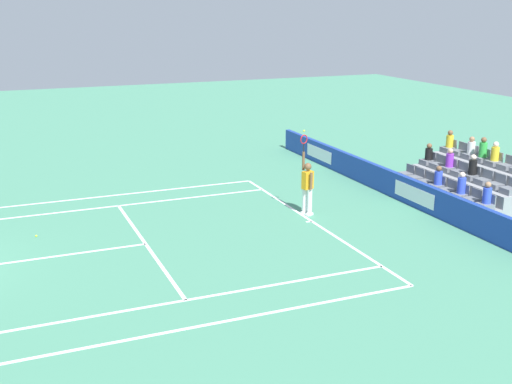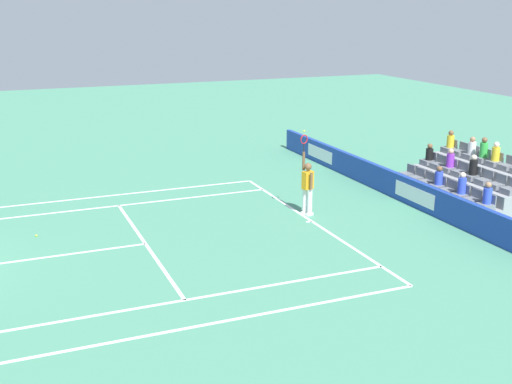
% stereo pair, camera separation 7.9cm
% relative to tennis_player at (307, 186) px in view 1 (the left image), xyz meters
% --- Properties ---
extents(line_baseline, '(10.97, 0.10, 0.01)m').
position_rel_tennis_player_xyz_m(line_baseline, '(-0.71, 0.18, -0.99)').
color(line_baseline, white).
rests_on(line_baseline, ground).
extents(line_service, '(8.23, 0.10, 0.01)m').
position_rel_tennis_player_xyz_m(line_service, '(-0.71, 5.67, -0.99)').
color(line_service, white).
rests_on(line_service, ground).
extents(line_centre_service, '(0.10, 6.40, 0.01)m').
position_rel_tennis_player_xyz_m(line_centre_service, '(-0.71, 8.87, -0.99)').
color(line_centre_service, white).
rests_on(line_centre_service, ground).
extents(line_singles_sideline_left, '(0.10, 11.89, 0.01)m').
position_rel_tennis_player_xyz_m(line_singles_sideline_left, '(3.41, 6.12, -0.99)').
color(line_singles_sideline_left, white).
rests_on(line_singles_sideline_left, ground).
extents(line_singles_sideline_right, '(0.10, 11.89, 0.01)m').
position_rel_tennis_player_xyz_m(line_singles_sideline_right, '(-4.82, 6.12, -0.99)').
color(line_singles_sideline_right, white).
rests_on(line_singles_sideline_right, ground).
extents(line_doubles_sideline_left, '(0.10, 11.89, 0.01)m').
position_rel_tennis_player_xyz_m(line_doubles_sideline_left, '(4.78, 6.12, -0.99)').
color(line_doubles_sideline_left, white).
rests_on(line_doubles_sideline_left, ground).
extents(line_doubles_sideline_right, '(0.10, 11.89, 0.01)m').
position_rel_tennis_player_xyz_m(line_doubles_sideline_right, '(-6.19, 6.12, -0.99)').
color(line_doubles_sideline_right, white).
rests_on(line_doubles_sideline_right, ground).
extents(line_centre_mark, '(0.10, 0.20, 0.01)m').
position_rel_tennis_player_xyz_m(line_centre_mark, '(-0.71, 0.28, -0.99)').
color(line_centre_mark, white).
rests_on(line_centre_mark, ground).
extents(sponsor_barrier, '(21.03, 0.22, 0.94)m').
position_rel_tennis_player_xyz_m(sponsor_barrier, '(-0.71, -3.90, -0.52)').
color(sponsor_barrier, '#193899').
rests_on(sponsor_barrier, ground).
extents(tennis_player, '(0.54, 0.42, 2.85)m').
position_rel_tennis_player_xyz_m(tennis_player, '(0.00, 0.00, 0.00)').
color(tennis_player, white).
rests_on(tennis_player, ground).
extents(stadium_stand, '(4.96, 2.85, 2.19)m').
position_rel_tennis_player_xyz_m(stadium_stand, '(-0.71, -6.21, -0.43)').
color(stadium_stand, gray).
rests_on(stadium_stand, ground).
extents(loose_tennis_ball, '(0.07, 0.07, 0.07)m').
position_rel_tennis_player_xyz_m(loose_tennis_ball, '(1.17, 8.60, -0.96)').
color(loose_tennis_ball, '#D1E533').
rests_on(loose_tennis_ball, ground).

